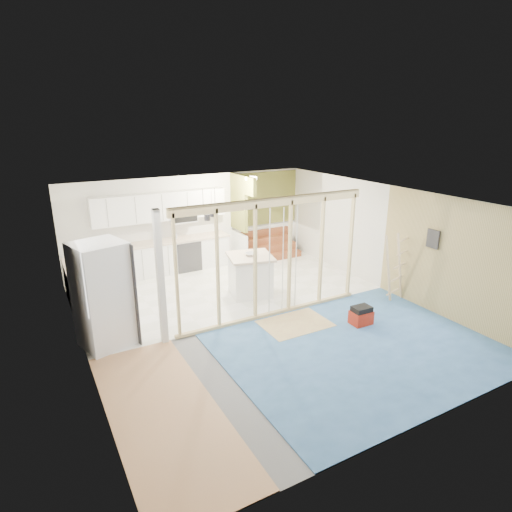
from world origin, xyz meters
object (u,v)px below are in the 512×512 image
ladder (395,267)px  toolbox (361,316)px  island (250,275)px  fridge (103,295)px

ladder → toolbox: bearing=-160.3°
island → ladder: bearing=-21.7°
toolbox → ladder: (1.48, 0.56, 0.65)m
ladder → island: bearing=143.3°
island → toolbox: bearing=-49.6°
fridge → island: size_ratio=1.63×
fridge → island: 3.63m
fridge → toolbox: 5.11m
fridge → ladder: size_ratio=1.23×
island → toolbox: (1.26, -2.52, -0.30)m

